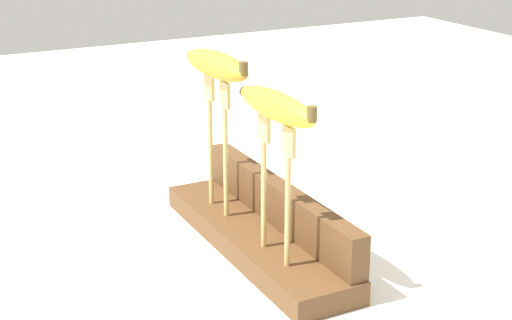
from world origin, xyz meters
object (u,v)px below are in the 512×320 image
object	(u,v)px
banana_raised_right	(276,106)
fork_stand_right	(276,176)
fork_stand_left	(218,133)
banana_raised_left	(216,65)

from	to	relation	value
banana_raised_right	fork_stand_right	bearing A→B (deg)	2.19
fork_stand_left	banana_raised_right	distance (m)	0.19
fork_stand_right	banana_raised_right	bearing A→B (deg)	-177.81
banana_raised_left	banana_raised_right	bearing A→B (deg)	0.00
fork_stand_right	banana_raised_left	distance (m)	0.20
banana_raised_left	fork_stand_right	bearing A→B (deg)	0.00
banana_raised_left	banana_raised_right	xyz separation A→B (m)	(0.17, 0.00, -0.02)
fork_stand_right	banana_raised_left	world-z (taller)	banana_raised_left
fork_stand_left	banana_raised_right	xyz separation A→B (m)	(0.17, -0.00, 0.08)
fork_stand_left	banana_raised_right	world-z (taller)	banana_raised_right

